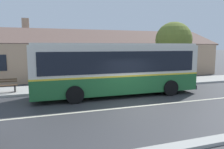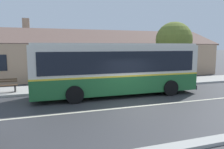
# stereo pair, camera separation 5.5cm
# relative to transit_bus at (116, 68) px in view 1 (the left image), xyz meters

# --- Properties ---
(ground_plane) EXTENTS (300.00, 300.00, 0.00)m
(ground_plane) POSITION_rel_transit_bus_xyz_m (0.18, -2.90, -1.78)
(ground_plane) COLOR #38383A
(sidewalk_far) EXTENTS (60.00, 3.00, 0.15)m
(sidewalk_far) POSITION_rel_transit_bus_xyz_m (0.18, 3.10, -1.70)
(sidewalk_far) COLOR #ADAAA3
(sidewalk_far) RESTS_ON ground
(curb_near) EXTENTS (60.00, 0.50, 0.12)m
(curb_near) POSITION_rel_transit_bus_xyz_m (0.18, -7.65, -1.72)
(curb_near) COLOR #ADAAA3
(curb_near) RESTS_ON ground
(lane_divider_stripe) EXTENTS (60.00, 0.16, 0.01)m
(lane_divider_stripe) POSITION_rel_transit_bus_xyz_m (0.18, -2.90, -1.77)
(lane_divider_stripe) COLOR beige
(lane_divider_stripe) RESTS_ON ground
(community_building) EXTENTS (26.43, 8.86, 6.00)m
(community_building) POSITION_rel_transit_bus_xyz_m (1.43, 10.77, 0.01)
(community_building) COLOR tan
(community_building) RESTS_ON ground
(transit_bus) EXTENTS (10.56, 2.84, 3.32)m
(transit_bus) POSITION_rel_transit_bus_xyz_m (0.00, 0.00, 0.00)
(transit_bus) COLOR #236633
(transit_bus) RESTS_ON ground
(bench_by_building) EXTENTS (1.73, 0.51, 0.94)m
(bench_by_building) POSITION_rel_transit_bus_xyz_m (-6.91, 2.49, -1.21)
(bench_by_building) COLOR brown
(bench_by_building) RESTS_ON sidewalk_far
(street_tree_primary) EXTENTS (3.24, 3.24, 5.33)m
(street_tree_primary) POSITION_rel_transit_bus_xyz_m (6.97, 3.94, 1.90)
(street_tree_primary) COLOR #4C3828
(street_tree_primary) RESTS_ON ground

